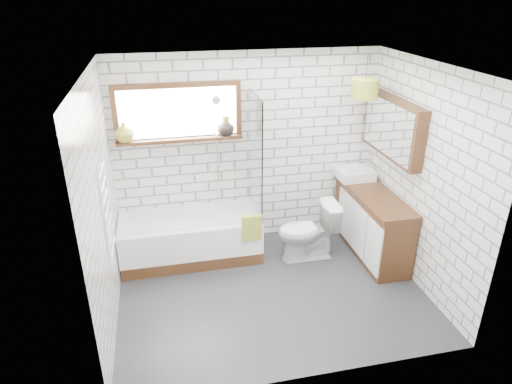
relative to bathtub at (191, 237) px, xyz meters
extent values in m
cube|color=#26262A|center=(0.83, -0.92, -0.28)|extent=(3.40, 2.60, 0.01)
cube|color=white|center=(0.83, -0.92, 2.23)|extent=(3.40, 2.60, 0.01)
cube|color=white|center=(0.83, 0.39, 0.97)|extent=(3.40, 0.01, 2.50)
cube|color=white|center=(0.83, -2.22, 0.97)|extent=(3.40, 0.01, 2.50)
cube|color=white|center=(-0.88, -0.92, 0.97)|extent=(0.01, 2.60, 2.50)
cube|color=white|center=(2.53, -0.92, 0.97)|extent=(0.01, 2.60, 2.50)
cube|color=#341C0E|center=(-0.02, 0.34, 1.52)|extent=(1.52, 0.16, 0.68)
cube|color=white|center=(-0.83, -0.92, 0.92)|extent=(0.06, 0.52, 1.00)
cube|color=#341C0E|center=(2.45, -0.32, 1.37)|extent=(0.16, 1.20, 0.70)
cylinder|color=silver|center=(0.43, 0.34, 1.07)|extent=(0.02, 0.02, 1.30)
cube|color=white|center=(0.00, 0.00, 0.00)|extent=(1.73, 0.76, 0.56)
cube|color=white|center=(0.84, 0.00, 1.03)|extent=(0.02, 0.72, 1.50)
cube|color=olive|center=(0.71, -0.38, 0.26)|extent=(0.24, 0.06, 0.32)
cube|color=#C3B688|center=(0.71, -0.38, 0.26)|extent=(0.20, 0.05, 0.26)
cube|color=#341C0E|center=(2.29, -0.36, 0.14)|extent=(0.47, 1.47, 0.84)
cube|color=white|center=(2.23, 0.14, 0.63)|extent=(0.45, 0.40, 0.13)
cylinder|color=silver|center=(2.39, 0.14, 0.70)|extent=(0.04, 0.04, 0.17)
imported|color=white|center=(1.44, -0.34, 0.10)|extent=(0.44, 0.75, 0.76)
imported|color=olive|center=(-0.67, 0.31, 1.32)|extent=(0.25, 0.25, 0.24)
imported|color=black|center=(0.54, 0.31, 1.31)|extent=(0.25, 0.25, 0.21)
cylinder|color=olive|center=(0.54, 0.31, 1.32)|extent=(0.10, 0.10, 0.24)
cylinder|color=olive|center=(2.11, -0.17, 1.82)|extent=(0.31, 0.31, 0.23)
camera|label=1|loc=(-0.27, -5.07, 2.93)|focal=32.00mm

